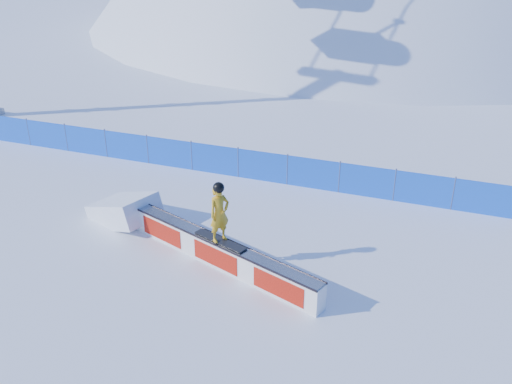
% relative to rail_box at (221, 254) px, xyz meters
% --- Properties ---
extents(ground, '(160.00, 160.00, 0.00)m').
position_rel_rail_box_xyz_m(ground, '(-2.85, 1.53, -0.42)').
color(ground, white).
rests_on(ground, ground).
extents(snow_hill, '(64.00, 64.00, 64.00)m').
position_rel_rail_box_xyz_m(snow_hill, '(-2.85, 43.53, -18.42)').
color(snow_hill, white).
rests_on(snow_hill, ground).
extents(safety_fence, '(22.05, 0.05, 1.30)m').
position_rel_rail_box_xyz_m(safety_fence, '(-2.85, 6.03, 0.19)').
color(safety_fence, blue).
rests_on(safety_fence, ground).
extents(rail_box, '(6.80, 2.83, 0.85)m').
position_rel_rail_box_xyz_m(rail_box, '(0.00, 0.00, 0.00)').
color(rail_box, white).
rests_on(rail_box, ground).
extents(snow_ramp, '(2.77, 2.22, 1.50)m').
position_rel_rail_box_xyz_m(snow_ramp, '(-4.15, 1.48, -0.42)').
color(snow_ramp, white).
rests_on(snow_ramp, ground).
extents(snowboarder, '(1.78, 0.90, 1.86)m').
position_rel_rail_box_xyz_m(snowboarder, '(0.00, -0.00, 1.34)').
color(snowboarder, black).
rests_on(snowboarder, rail_box).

